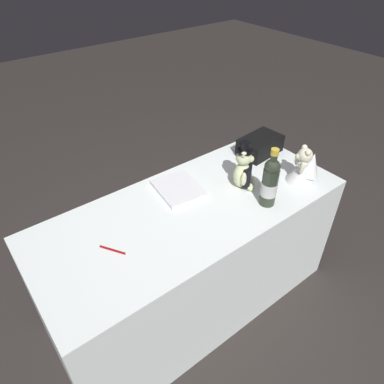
{
  "coord_description": "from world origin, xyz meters",
  "views": [
    {
      "loc": [
        0.88,
        1.14,
        2.0
      ],
      "look_at": [
        0.0,
        0.0,
        0.89
      ],
      "focal_mm": 32.9,
      "sensor_mm": 36.0,
      "label": 1
    }
  ],
  "objects": [
    {
      "name": "champagne_bottle",
      "position": [
        -0.34,
        0.22,
        0.94
      ],
      "size": [
        0.09,
        0.09,
        0.34
      ],
      "color": "#2B3526",
      "rests_on": "reception_table"
    },
    {
      "name": "signing_pen",
      "position": [
        0.48,
        0.03,
        0.8
      ],
      "size": [
        0.08,
        0.13,
        0.01
      ],
      "color": "maroon",
      "rests_on": "reception_table"
    },
    {
      "name": "teddy_bear_bride",
      "position": [
        -0.66,
        0.2,
        0.89
      ],
      "size": [
        0.21,
        0.2,
        0.22
      ],
      "color": "white",
      "rests_on": "reception_table"
    },
    {
      "name": "ground_plane",
      "position": [
        0.0,
        0.0,
        0.0
      ],
      "size": [
        12.0,
        12.0,
        0.0
      ],
      "primitive_type": "plane",
      "color": "#2D2826"
    },
    {
      "name": "guestbook",
      "position": [
        -0.03,
        -0.17,
        0.8
      ],
      "size": [
        0.26,
        0.3,
        0.02
      ],
      "primitive_type": "cube",
      "rotation": [
        0.0,
        0.0,
        -0.13
      ],
      "color": "white",
      "rests_on": "reception_table"
    },
    {
      "name": "teddy_bear_groom",
      "position": [
        -0.34,
        0.03,
        0.91
      ],
      "size": [
        0.13,
        0.13,
        0.29
      ],
      "color": "beige",
      "rests_on": "reception_table"
    },
    {
      "name": "reception_table",
      "position": [
        0.0,
        0.0,
        0.4
      ],
      "size": [
        1.72,
        0.74,
        0.79
      ],
      "primitive_type": "cube",
      "color": "white",
      "rests_on": "ground_plane"
    },
    {
      "name": "gift_case_black",
      "position": [
        -0.69,
        -0.17,
        0.85
      ],
      "size": [
        0.29,
        0.2,
        0.11
      ],
      "color": "black",
      "rests_on": "reception_table"
    }
  ]
}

